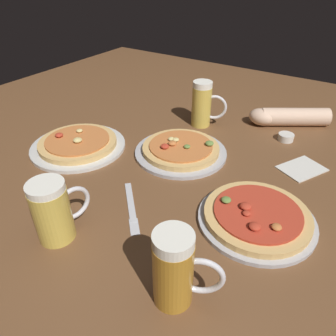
{
  "coord_description": "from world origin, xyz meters",
  "views": [
    {
      "loc": [
        0.46,
        -0.7,
        0.58
      ],
      "look_at": [
        0.0,
        0.0,
        0.02
      ],
      "focal_mm": 34.17,
      "sensor_mm": 36.0,
      "label": 1
    }
  ],
  "objects_px": {
    "beer_mug_dark": "(203,104)",
    "napkin_folded": "(302,168)",
    "beer_mug_pale": "(175,269)",
    "knife_right": "(131,207)",
    "pizza_plate_far": "(181,150)",
    "pizza_plate_near": "(257,217)",
    "beer_mug_amber": "(53,211)",
    "ramekin_sauce": "(286,137)",
    "pizza_plate_side": "(78,144)",
    "diner_arm": "(286,117)"
  },
  "relations": [
    {
      "from": "beer_mug_dark",
      "to": "napkin_folded",
      "type": "distance_m",
      "value": 0.45
    },
    {
      "from": "beer_mug_pale",
      "to": "knife_right",
      "type": "bearing_deg",
      "value": 145.89
    },
    {
      "from": "pizza_plate_far",
      "to": "pizza_plate_near",
      "type": "bearing_deg",
      "value": -28.17
    },
    {
      "from": "beer_mug_amber",
      "to": "napkin_folded",
      "type": "relative_size",
      "value": 1.15
    },
    {
      "from": "beer_mug_amber",
      "to": "beer_mug_pale",
      "type": "height_order",
      "value": "beer_mug_pale"
    },
    {
      "from": "pizza_plate_far",
      "to": "beer_mug_dark",
      "type": "distance_m",
      "value": 0.26
    },
    {
      "from": "ramekin_sauce",
      "to": "knife_right",
      "type": "bearing_deg",
      "value": -111.42
    },
    {
      "from": "pizza_plate_side",
      "to": "beer_mug_amber",
      "type": "bearing_deg",
      "value": -49.75
    },
    {
      "from": "beer_mug_pale",
      "to": "diner_arm",
      "type": "relative_size",
      "value": 0.6
    },
    {
      "from": "ramekin_sauce",
      "to": "knife_right",
      "type": "xyz_separation_m",
      "value": [
        -0.24,
        -0.62,
        -0.01
      ]
    },
    {
      "from": "ramekin_sauce",
      "to": "beer_mug_pale",
      "type": "bearing_deg",
      "value": -89.6
    },
    {
      "from": "beer_mug_amber",
      "to": "beer_mug_pale",
      "type": "bearing_deg",
      "value": 1.79
    },
    {
      "from": "beer_mug_pale",
      "to": "napkin_folded",
      "type": "relative_size",
      "value": 1.26
    },
    {
      "from": "napkin_folded",
      "to": "pizza_plate_near",
      "type": "bearing_deg",
      "value": -96.71
    },
    {
      "from": "napkin_folded",
      "to": "pizza_plate_far",
      "type": "bearing_deg",
      "value": -160.49
    },
    {
      "from": "pizza_plate_far",
      "to": "beer_mug_pale",
      "type": "distance_m",
      "value": 0.57
    },
    {
      "from": "beer_mug_dark",
      "to": "pizza_plate_near",
      "type": "bearing_deg",
      "value": -47.53
    },
    {
      "from": "beer_mug_dark",
      "to": "napkin_folded",
      "type": "bearing_deg",
      "value": -14.21
    },
    {
      "from": "beer_mug_amber",
      "to": "knife_right",
      "type": "distance_m",
      "value": 0.21
    },
    {
      "from": "pizza_plate_near",
      "to": "napkin_folded",
      "type": "bearing_deg",
      "value": 83.29
    },
    {
      "from": "pizza_plate_near",
      "to": "beer_mug_dark",
      "type": "relative_size",
      "value": 1.69
    },
    {
      "from": "pizza_plate_near",
      "to": "beer_mug_amber",
      "type": "height_order",
      "value": "beer_mug_amber"
    },
    {
      "from": "pizza_plate_far",
      "to": "beer_mug_pale",
      "type": "height_order",
      "value": "beer_mug_pale"
    },
    {
      "from": "beer_mug_pale",
      "to": "pizza_plate_near",
      "type": "bearing_deg",
      "value": 79.05
    },
    {
      "from": "beer_mug_amber",
      "to": "knife_right",
      "type": "relative_size",
      "value": 0.94
    },
    {
      "from": "pizza_plate_far",
      "to": "beer_mug_dark",
      "type": "xyz_separation_m",
      "value": [
        -0.05,
        0.24,
        0.07
      ]
    },
    {
      "from": "ramekin_sauce",
      "to": "napkin_folded",
      "type": "bearing_deg",
      "value": -58.41
    },
    {
      "from": "beer_mug_amber",
      "to": "napkin_folded",
      "type": "height_order",
      "value": "beer_mug_amber"
    },
    {
      "from": "ramekin_sauce",
      "to": "knife_right",
      "type": "relative_size",
      "value": 0.34
    },
    {
      "from": "pizza_plate_far",
      "to": "beer_mug_pale",
      "type": "relative_size",
      "value": 1.81
    },
    {
      "from": "diner_arm",
      "to": "knife_right",
      "type": "bearing_deg",
      "value": -105.1
    },
    {
      "from": "beer_mug_dark",
      "to": "ramekin_sauce",
      "type": "bearing_deg",
      "value": 9.95
    },
    {
      "from": "pizza_plate_side",
      "to": "beer_mug_amber",
      "type": "relative_size",
      "value": 2.09
    },
    {
      "from": "beer_mug_pale",
      "to": "ramekin_sauce",
      "type": "xyz_separation_m",
      "value": [
        -0.01,
        0.79,
        -0.07
      ]
    },
    {
      "from": "pizza_plate_far",
      "to": "beer_mug_dark",
      "type": "bearing_deg",
      "value": 101.13
    },
    {
      "from": "pizza_plate_near",
      "to": "pizza_plate_far",
      "type": "xyz_separation_m",
      "value": [
        -0.34,
        0.18,
        -0.0
      ]
    },
    {
      "from": "beer_mug_dark",
      "to": "pizza_plate_side",
      "type": "bearing_deg",
      "value": -124.53
    },
    {
      "from": "knife_right",
      "to": "napkin_folded",
      "type": "bearing_deg",
      "value": 52.77
    },
    {
      "from": "beer_mug_amber",
      "to": "diner_arm",
      "type": "bearing_deg",
      "value": 72.78
    },
    {
      "from": "pizza_plate_far",
      "to": "napkin_folded",
      "type": "distance_m",
      "value": 0.4
    },
    {
      "from": "ramekin_sauce",
      "to": "pizza_plate_far",
      "type": "bearing_deg",
      "value": -132.82
    },
    {
      "from": "beer_mug_amber",
      "to": "diner_arm",
      "type": "distance_m",
      "value": 0.97
    },
    {
      "from": "ramekin_sauce",
      "to": "diner_arm",
      "type": "distance_m",
      "value": 0.13
    },
    {
      "from": "pizza_plate_near",
      "to": "beer_mug_dark",
      "type": "xyz_separation_m",
      "value": [
        -0.39,
        0.43,
        0.07
      ]
    },
    {
      "from": "pizza_plate_far",
      "to": "ramekin_sauce",
      "type": "relative_size",
      "value": 5.56
    },
    {
      "from": "ramekin_sauce",
      "to": "diner_arm",
      "type": "xyz_separation_m",
      "value": [
        -0.04,
        0.13,
        0.02
      ]
    },
    {
      "from": "pizza_plate_side",
      "to": "knife_right",
      "type": "relative_size",
      "value": 1.97
    },
    {
      "from": "ramekin_sauce",
      "to": "diner_arm",
      "type": "relative_size",
      "value": 0.19
    },
    {
      "from": "beer_mug_dark",
      "to": "ramekin_sauce",
      "type": "xyz_separation_m",
      "value": [
        0.33,
        0.06,
        -0.08
      ]
    },
    {
      "from": "pizza_plate_side",
      "to": "diner_arm",
      "type": "height_order",
      "value": "diner_arm"
    }
  ]
}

